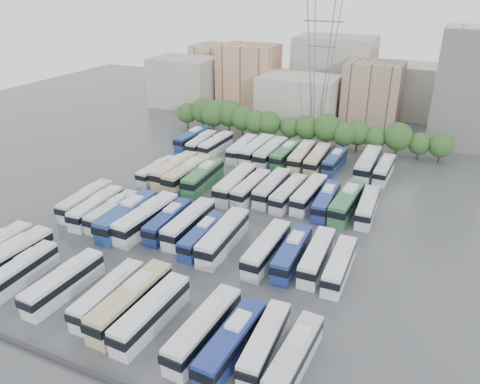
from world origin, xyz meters
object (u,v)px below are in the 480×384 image
at_px(bus_r0_s2, 21,271).
at_px(bus_r1_s11, 292,253).
at_px(bus_r1_s1, 97,207).
at_px(bus_r3_s7, 286,154).
at_px(bus_r3_s9, 317,159).
at_px(bus_r3_s10, 335,161).
at_px(bus_r0_s6, 109,294).
at_px(bus_r2_s8, 272,187).
at_px(bus_r1_s5, 168,221).
at_px(bus_r3_s12, 368,164).
at_px(bus_r1_s2, 113,211).
at_px(bus_r2_s12, 347,202).
at_px(bus_r1_s6, 189,223).
at_px(bus_r1_s13, 339,265).
at_px(bus_r2_s9, 288,193).
at_px(bus_r2_s3, 188,173).
at_px(bus_r2_s10, 309,194).
at_px(bus_r0_s11, 232,342).
at_px(bus_r1_s8, 223,236).
at_px(bus_r0_s13, 294,357).
at_px(bus_r1_s0, 86,200).
at_px(bus_r3_s1, 202,143).
at_px(bus_r0_s10, 204,329).
at_px(bus_r2_s6, 235,183).
at_px(electricity_pylon, 321,58).
at_px(bus_r2_s1, 158,170).
at_px(bus_r3_s8, 302,156).
at_px(bus_r0_s4, 64,282).
at_px(bus_r1_s4, 147,218).
at_px(bus_r0_s12, 265,342).
at_px(bus_r2_s13, 368,206).
at_px(bus_r3_s4, 242,148).
at_px(bus_r3_s13, 384,169).
at_px(bus_r3_s5, 257,149).
at_px(bus_r0_s1, 9,259).
at_px(bus_r1_s12, 317,256).
at_px(bus_r1_s7, 202,236).
at_px(bus_r1_s10, 267,248).
at_px(apartment_tower, 469,88).
at_px(bus_r1_s3, 127,216).
at_px(bus_r0_s7, 131,300).
at_px(bus_r2_s7, 251,188).
at_px(bus_r2_s2, 175,170).
at_px(bus_r2_s4, 203,177).
at_px(bus_r0_s8, 151,313).
at_px(bus_r3_s0, 193,138).

xyz_separation_m(bus_r0_s2, bus_r1_s11, (30.06, 18.32, 0.10)).
relative_size(bus_r1_s1, bus_r3_s7, 0.97).
xyz_separation_m(bus_r3_s9, bus_r3_s10, (3.33, 1.11, -0.25)).
height_order(bus_r0_s6, bus_r2_s8, bus_r2_s8).
height_order(bus_r1_s5, bus_r3_s12, bus_r3_s12).
bearing_deg(bus_r1_s2, bus_r2_s12, 28.23).
height_order(bus_r1_s5, bus_r1_s6, bus_r1_s6).
bearing_deg(bus_r1_s13, bus_r2_s9, 124.76).
xyz_separation_m(bus_r2_s3, bus_r2_s10, (23.25, 1.20, -0.19)).
distance_m(bus_r0_s11, bus_r1_s8, 21.05).
bearing_deg(bus_r1_s6, bus_r0_s13, -39.89).
relative_size(bus_r0_s2, bus_r1_s11, 0.94).
relative_size(bus_r1_s0, bus_r3_s1, 1.04).
distance_m(bus_r1_s2, bus_r1_s13, 36.50).
bearing_deg(bus_r2_s3, bus_r3_s7, 56.59).
distance_m(bus_r0_s10, bus_r2_s6, 37.76).
xyz_separation_m(electricity_pylon, bus_r2_s9, (6.29, -38.24, -16.86)).
bearing_deg(bus_r2_s1, bus_r0_s11, -45.40).
xyz_separation_m(bus_r1_s13, bus_r3_s8, (-16.71, 35.92, 0.22)).
bearing_deg(bus_r1_s13, bus_r0_s4, -150.64).
bearing_deg(bus_r0_s11, bus_r1_s4, 144.49).
xyz_separation_m(bus_r0_s12, bus_r2_s13, (3.63, 35.62, 0.08)).
xyz_separation_m(bus_r3_s4, bus_r3_s13, (29.80, 1.06, -0.15)).
xyz_separation_m(electricity_pylon, bus_r3_s5, (-7.06, -20.67, -16.66)).
distance_m(bus_r0_s1, bus_r0_s6, 16.53).
distance_m(bus_r3_s9, bus_r3_s12, 9.99).
distance_m(bus_r0_s10, bus_r0_s12, 6.65).
bearing_deg(bus_r1_s12, bus_r2_s3, 148.05).
bearing_deg(bus_r1_s7, bus_r1_s1, 177.64).
bearing_deg(bus_r2_s9, bus_r0_s10, -82.01).
bearing_deg(bus_r1_s4, bus_r1_s10, 1.79).
height_order(apartment_tower, bus_r1_s11, apartment_tower).
height_order(bus_r0_s4, bus_r3_s12, bus_r3_s12).
bearing_deg(bus_r1_s7, bus_r1_s3, 179.68).
height_order(bus_r0_s1, bus_r1_s1, bus_r0_s1).
bearing_deg(bus_r0_s7, bus_r3_s5, 98.58).
bearing_deg(bus_r2_s7, bus_r3_s9, 72.29).
height_order(bus_r1_s5, bus_r2_s2, bus_r2_s2).
relative_size(bus_r0_s10, bus_r2_s10, 1.02).
height_order(bus_r2_s7, bus_r3_s5, bus_r3_s5).
distance_m(bus_r1_s1, bus_r1_s8, 22.87).
relative_size(bus_r2_s4, bus_r3_s4, 1.05).
bearing_deg(bus_r1_s2, bus_r1_s7, -2.85).
relative_size(electricity_pylon, bus_r0_s8, 2.79).
bearing_deg(bus_r3_s0, bus_r1_s2, -76.76).
xyz_separation_m(bus_r1_s2, bus_r3_s12, (33.12, 36.89, 0.38)).
height_order(bus_r1_s1, bus_r1_s10, bus_r1_s10).
height_order(bus_r1_s4, bus_r1_s13, bus_r1_s4).
distance_m(bus_r0_s1, bus_r3_s10, 61.72).
height_order(bus_r1_s7, bus_r2_s3, bus_r2_s3).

